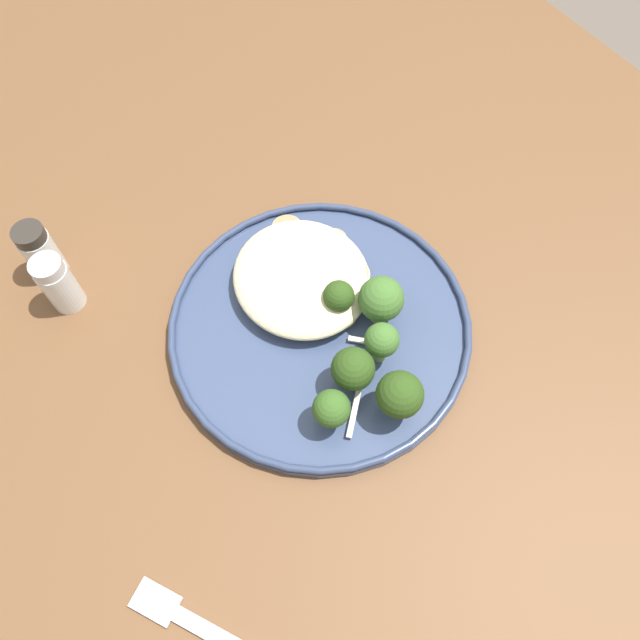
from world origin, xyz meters
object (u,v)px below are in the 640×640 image
seared_scallop_front_small (349,274)px  seared_scallop_center_golden (269,248)px  seared_scallop_left_edge (287,229)px  seared_scallop_right_edge (269,279)px  pepper_shaker (41,252)px  broccoli_floret_tall_stalk (381,300)px  dinner_plate (320,326)px  broccoli_floret_rear_charred (353,369)px  seared_scallop_rear_pale (307,278)px  salt_shaker (58,283)px  seared_scallop_tiny_bay (334,241)px  broccoli_floret_front_edge (331,409)px  seared_scallop_half_hidden (343,313)px  broccoli_floret_left_leaning (382,341)px  broccoli_floret_beside_noodles (400,395)px  broccoli_floret_split_head (339,298)px

seared_scallop_front_small → seared_scallop_center_golden: 0.09m
seared_scallop_left_edge → seared_scallop_center_golden: bearing=108.7°
seared_scallop_right_edge → pepper_shaker: (0.14, 0.17, 0.01)m
broccoli_floret_tall_stalk → dinner_plate: bearing=64.9°
broccoli_floret_rear_charred → seared_scallop_rear_pale: bearing=-12.7°
broccoli_floret_tall_stalk → seared_scallop_right_edge: bearing=37.3°
seared_scallop_right_edge → pepper_shaker: bearing=50.0°
seared_scallop_rear_pale → salt_shaker: bearing=59.6°
seared_scallop_right_edge → seared_scallop_tiny_bay: 0.08m
seared_scallop_left_edge → seared_scallop_front_small: bearing=-165.8°
seared_scallop_front_small → broccoli_floret_tall_stalk: broccoli_floret_tall_stalk is taller
broccoli_floret_tall_stalk → broccoli_floret_front_edge: bearing=122.2°
seared_scallop_left_edge → seared_scallop_half_hidden: size_ratio=1.13×
seared_scallop_center_golden → broccoli_floret_front_edge: bearing=165.2°
seared_scallop_center_golden → broccoli_floret_tall_stalk: 0.13m
seared_scallop_left_edge → salt_shaker: salt_shaker is taller
seared_scallop_front_small → broccoli_floret_rear_charred: (-0.09, 0.06, 0.02)m
seared_scallop_tiny_bay → seared_scallop_center_golden: bearing=64.2°
seared_scallop_rear_pale → salt_shaker: 0.24m
broccoli_floret_left_leaning → seared_scallop_half_hidden: bearing=5.7°
broccoli_floret_left_leaning → salt_shaker: 0.31m
salt_shaker → broccoli_floret_left_leaning: bearing=-136.0°
broccoli_floret_rear_charred → pepper_shaker: bearing=33.1°
broccoli_floret_left_leaning → broccoli_floret_beside_noodles: broccoli_floret_beside_noodles is taller
pepper_shaker → salt_shaker: bearing=180.0°
dinner_plate → pepper_shaker: 0.28m
broccoli_floret_rear_charred → broccoli_floret_split_head: (0.07, -0.03, -0.00)m
seared_scallop_right_edge → seared_scallop_half_hidden: bearing=-151.6°
broccoli_floret_left_leaning → broccoli_floret_beside_noodles: size_ratio=0.87×
seared_scallop_front_small → broccoli_floret_front_edge: 0.15m
seared_scallop_front_small → seared_scallop_right_edge: 0.08m
pepper_shaker → seared_scallop_left_edge: bearing=-115.2°
dinner_plate → seared_scallop_rear_pale: (0.05, -0.02, 0.01)m
seared_scallop_half_hidden → broccoli_floret_left_leaning: bearing=-174.3°
broccoli_floret_tall_stalk → salt_shaker: same height
seared_scallop_left_edge → broccoli_floret_tall_stalk: size_ratio=0.54×
seared_scallop_front_small → seared_scallop_tiny_bay: bearing=-15.6°
seared_scallop_rear_pale → seared_scallop_right_edge: size_ratio=0.73×
seared_scallop_half_hidden → broccoli_floret_front_edge: 0.11m
seared_scallop_rear_pale → salt_shaker: salt_shaker is taller
dinner_plate → seared_scallop_center_golden: seared_scallop_center_golden is taller
seared_scallop_left_edge → seared_scallop_front_small: seared_scallop_front_small is taller
dinner_plate → broccoli_floret_split_head: size_ratio=6.19×
broccoli_floret_left_leaning → seared_scallop_tiny_bay: bearing=-16.0°
salt_shaker → seared_scallop_half_hidden: bearing=-129.2°
broccoli_floret_rear_charred → broccoli_floret_tall_stalk: (0.04, -0.06, 0.00)m
broccoli_floret_beside_noodles → broccoli_floret_rear_charred: (0.04, 0.02, -0.00)m
dinner_plate → seared_scallop_half_hidden: size_ratio=10.81×
dinner_plate → broccoli_floret_beside_noodles: broccoli_floret_beside_noodles is taller
broccoli_floret_split_head → seared_scallop_right_edge: bearing=31.1°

